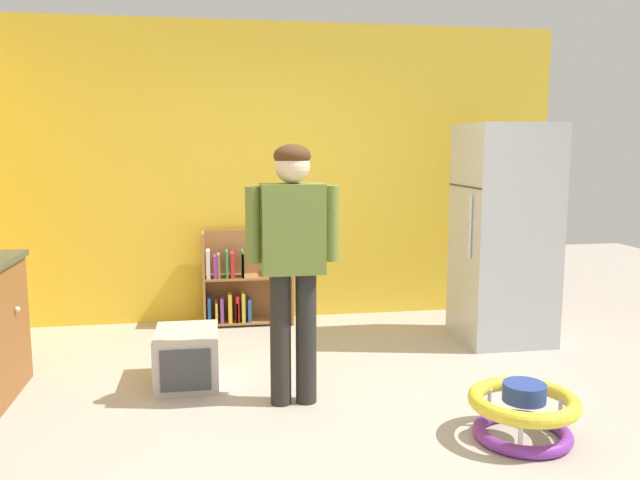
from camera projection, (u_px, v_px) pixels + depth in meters
ground_plane at (324, 417)px, 3.83m from camera, size 12.00×12.00×0.00m
back_wall at (281, 174)px, 5.90m from camera, size 5.20×0.06×2.70m
refrigerator at (504, 234)px, 5.24m from camera, size 0.73×0.68×1.78m
bookshelf at (241, 284)px, 5.80m from camera, size 0.80×0.28×0.85m
standing_person at (293, 249)px, 3.90m from camera, size 0.57×0.22×1.61m
baby_walker at (523, 412)px, 3.51m from camera, size 0.60×0.60×0.32m
pet_carrier at (187, 357)px, 4.36m from camera, size 0.42×0.55×0.36m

